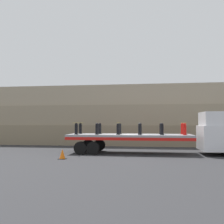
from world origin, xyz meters
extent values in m
plane|color=#2D2D30|center=(0.00, 0.00, 0.00)|extent=(120.00, 120.00, 0.00)
cube|color=#84755B|center=(0.00, 6.34, 0.94)|extent=(60.00, 3.00, 1.88)
cube|color=gray|center=(0.00, 6.49, 2.82)|extent=(60.00, 3.00, 1.88)
cube|color=tan|center=(0.00, 6.64, 4.70)|extent=(60.00, 3.00, 1.88)
cube|color=silver|center=(6.12, 0.00, 1.11)|extent=(2.77, 2.52, 1.64)
cube|color=silver|center=(5.85, 0.00, 2.39)|extent=(1.94, 2.32, 0.92)
cylinder|color=black|center=(6.61, 1.20, 0.53)|extent=(1.05, 0.28, 1.05)
cube|color=gray|center=(0.00, 0.00, 1.24)|extent=(8.56, 2.47, 0.15)
cube|color=red|center=(0.00, -1.20, 1.07)|extent=(8.56, 0.08, 0.20)
cube|color=red|center=(0.00, 1.20, 1.07)|extent=(8.56, 0.08, 0.20)
cylinder|color=black|center=(-2.35, -1.14, 0.43)|extent=(0.87, 0.30, 0.87)
cylinder|color=black|center=(-2.35, 1.14, 0.43)|extent=(0.87, 0.30, 0.87)
cylinder|color=black|center=(-3.21, -1.14, 0.43)|extent=(0.87, 0.30, 0.87)
cylinder|color=black|center=(-3.21, 1.14, 0.43)|extent=(0.87, 0.30, 0.87)
cylinder|color=black|center=(-3.68, -0.54, 1.33)|extent=(0.28, 0.28, 0.03)
cylinder|color=black|center=(-3.68, -0.54, 1.64)|extent=(0.22, 0.22, 0.64)
sphere|color=black|center=(-3.68, -0.54, 2.01)|extent=(0.21, 0.21, 0.21)
cylinder|color=black|center=(-3.68, -0.71, 1.72)|extent=(0.10, 0.11, 0.10)
cylinder|color=black|center=(-3.68, -0.38, 1.72)|extent=(0.10, 0.11, 0.10)
cylinder|color=black|center=(-3.68, 0.54, 1.33)|extent=(0.28, 0.28, 0.03)
cylinder|color=black|center=(-3.68, 0.54, 1.64)|extent=(0.22, 0.22, 0.64)
sphere|color=black|center=(-3.68, 0.54, 2.01)|extent=(0.21, 0.21, 0.21)
cylinder|color=black|center=(-3.68, 0.38, 1.72)|extent=(0.10, 0.11, 0.10)
cylinder|color=black|center=(-3.68, 0.71, 1.72)|extent=(0.10, 0.11, 0.10)
cylinder|color=black|center=(-2.21, -0.54, 1.33)|extent=(0.28, 0.28, 0.03)
cylinder|color=black|center=(-2.21, -0.54, 1.64)|extent=(0.22, 0.22, 0.64)
sphere|color=black|center=(-2.21, -0.54, 2.01)|extent=(0.21, 0.21, 0.21)
cylinder|color=black|center=(-2.21, -0.71, 1.72)|extent=(0.10, 0.11, 0.10)
cylinder|color=black|center=(-2.21, -0.38, 1.72)|extent=(0.10, 0.11, 0.10)
cylinder|color=black|center=(-2.21, 0.54, 1.33)|extent=(0.28, 0.28, 0.03)
cylinder|color=black|center=(-2.21, 0.54, 1.64)|extent=(0.22, 0.22, 0.64)
sphere|color=black|center=(-2.21, 0.54, 2.01)|extent=(0.21, 0.21, 0.21)
cylinder|color=black|center=(-2.21, 0.38, 1.72)|extent=(0.10, 0.11, 0.10)
cylinder|color=black|center=(-2.21, 0.71, 1.72)|extent=(0.10, 0.11, 0.10)
cylinder|color=black|center=(-0.74, -0.54, 1.33)|extent=(0.28, 0.28, 0.03)
cylinder|color=black|center=(-0.74, -0.54, 1.64)|extent=(0.22, 0.22, 0.64)
sphere|color=black|center=(-0.74, -0.54, 2.01)|extent=(0.21, 0.21, 0.21)
cylinder|color=black|center=(-0.74, -0.71, 1.72)|extent=(0.10, 0.11, 0.10)
cylinder|color=black|center=(-0.74, -0.38, 1.72)|extent=(0.10, 0.11, 0.10)
cylinder|color=black|center=(-0.74, 0.54, 1.33)|extent=(0.28, 0.28, 0.03)
cylinder|color=black|center=(-0.74, 0.54, 1.64)|extent=(0.22, 0.22, 0.64)
sphere|color=black|center=(-0.74, 0.54, 2.01)|extent=(0.21, 0.21, 0.21)
cylinder|color=black|center=(-0.74, 0.38, 1.72)|extent=(0.10, 0.11, 0.10)
cylinder|color=black|center=(-0.74, 0.71, 1.72)|extent=(0.10, 0.11, 0.10)
cylinder|color=black|center=(0.74, -0.54, 1.33)|extent=(0.28, 0.28, 0.03)
cylinder|color=black|center=(0.74, -0.54, 1.64)|extent=(0.22, 0.22, 0.64)
sphere|color=black|center=(0.74, -0.54, 2.01)|extent=(0.21, 0.21, 0.21)
cylinder|color=black|center=(0.74, -0.71, 1.72)|extent=(0.10, 0.11, 0.10)
cylinder|color=black|center=(0.74, -0.38, 1.72)|extent=(0.10, 0.11, 0.10)
cylinder|color=black|center=(0.74, 0.54, 1.33)|extent=(0.28, 0.28, 0.03)
cylinder|color=black|center=(0.74, 0.54, 1.64)|extent=(0.22, 0.22, 0.64)
sphere|color=black|center=(0.74, 0.54, 2.01)|extent=(0.21, 0.21, 0.21)
cylinder|color=black|center=(0.74, 0.38, 1.72)|extent=(0.10, 0.11, 0.10)
cylinder|color=black|center=(0.74, 0.71, 1.72)|extent=(0.10, 0.11, 0.10)
cylinder|color=black|center=(2.21, -0.54, 1.33)|extent=(0.28, 0.28, 0.03)
cylinder|color=black|center=(2.21, -0.54, 1.64)|extent=(0.22, 0.22, 0.64)
sphere|color=black|center=(2.21, -0.54, 2.01)|extent=(0.21, 0.21, 0.21)
cylinder|color=black|center=(2.21, -0.71, 1.72)|extent=(0.10, 0.11, 0.10)
cylinder|color=black|center=(2.21, -0.38, 1.72)|extent=(0.10, 0.11, 0.10)
cylinder|color=black|center=(2.21, 0.54, 1.33)|extent=(0.28, 0.28, 0.03)
cylinder|color=black|center=(2.21, 0.54, 1.64)|extent=(0.22, 0.22, 0.64)
sphere|color=black|center=(2.21, 0.54, 2.01)|extent=(0.21, 0.21, 0.21)
cylinder|color=black|center=(2.21, 0.38, 1.72)|extent=(0.10, 0.11, 0.10)
cylinder|color=black|center=(2.21, 0.71, 1.72)|extent=(0.10, 0.11, 0.10)
cylinder|color=red|center=(3.68, -0.54, 1.33)|extent=(0.28, 0.28, 0.03)
cylinder|color=red|center=(3.68, -0.54, 1.64)|extent=(0.22, 0.22, 0.64)
sphere|color=red|center=(3.68, -0.54, 2.01)|extent=(0.21, 0.21, 0.21)
cylinder|color=red|center=(3.68, -0.71, 1.72)|extent=(0.10, 0.11, 0.10)
cylinder|color=red|center=(3.68, -0.38, 1.72)|extent=(0.10, 0.11, 0.10)
cylinder|color=red|center=(3.68, 0.54, 1.33)|extent=(0.28, 0.28, 0.03)
cylinder|color=red|center=(3.68, 0.54, 1.64)|extent=(0.22, 0.22, 0.64)
sphere|color=red|center=(3.68, 0.54, 2.01)|extent=(0.21, 0.21, 0.21)
cylinder|color=red|center=(3.68, 0.38, 1.72)|extent=(0.10, 0.11, 0.10)
cylinder|color=red|center=(3.68, 0.71, 1.72)|extent=(0.10, 0.11, 0.10)
cube|color=yellow|center=(-3.68, 0.00, 2.12)|extent=(0.05, 2.67, 0.01)
cube|color=yellow|center=(-0.74, 0.00, 2.12)|extent=(0.05, 2.67, 0.01)
cube|color=yellow|center=(3.68, 0.00, 2.12)|extent=(0.05, 2.67, 0.01)
cube|color=black|center=(-3.72, -3.28, 0.01)|extent=(0.44, 0.44, 0.03)
cone|color=orange|center=(-3.72, -3.28, 0.30)|extent=(0.34, 0.34, 0.56)
camera|label=1|loc=(1.18, -17.47, 2.15)|focal=40.00mm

